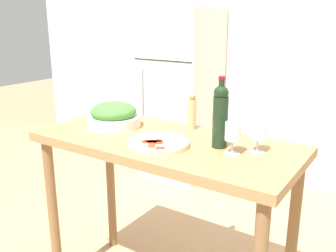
% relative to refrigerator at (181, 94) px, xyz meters
% --- Properties ---
extents(wall_back, '(6.40, 0.06, 2.60)m').
position_rel_refrigerator_xyz_m(wall_back, '(0.89, 0.37, 0.49)').
color(wall_back, silver).
rests_on(wall_back, ground_plane).
extents(refrigerator, '(0.63, 0.67, 1.62)m').
position_rel_refrigerator_xyz_m(refrigerator, '(0.00, 0.00, 0.00)').
color(refrigerator, silver).
rests_on(refrigerator, ground_plane).
extents(prep_counter, '(1.33, 0.60, 0.95)m').
position_rel_refrigerator_xyz_m(prep_counter, '(0.89, -1.60, 0.00)').
color(prep_counter, '#A87A4C').
rests_on(prep_counter, ground_plane).
extents(wine_bottle, '(0.07, 0.07, 0.33)m').
position_rel_refrigerator_xyz_m(wine_bottle, '(1.17, -1.56, 0.29)').
color(wine_bottle, black).
rests_on(wine_bottle, prep_counter).
extents(wine_glass_near, '(0.07, 0.07, 0.15)m').
position_rel_refrigerator_xyz_m(wine_glass_near, '(1.26, -1.62, 0.24)').
color(wine_glass_near, silver).
rests_on(wine_glass_near, prep_counter).
extents(wine_glass_far, '(0.07, 0.07, 0.15)m').
position_rel_refrigerator_xyz_m(wine_glass_far, '(1.35, -1.54, 0.24)').
color(wine_glass_far, silver).
rests_on(wine_glass_far, prep_counter).
extents(pepper_mill, '(0.04, 0.04, 0.20)m').
position_rel_refrigerator_xyz_m(pepper_mill, '(0.92, -1.38, 0.24)').
color(pepper_mill, tan).
rests_on(pepper_mill, prep_counter).
extents(salad_bowl, '(0.29, 0.29, 0.14)m').
position_rel_refrigerator_xyz_m(salad_bowl, '(0.54, -1.57, 0.20)').
color(salad_bowl, silver).
rests_on(salad_bowl, prep_counter).
extents(homemade_pizza, '(0.29, 0.29, 0.03)m').
position_rel_refrigerator_xyz_m(homemade_pizza, '(0.93, -1.71, 0.15)').
color(homemade_pizza, beige).
rests_on(homemade_pizza, prep_counter).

